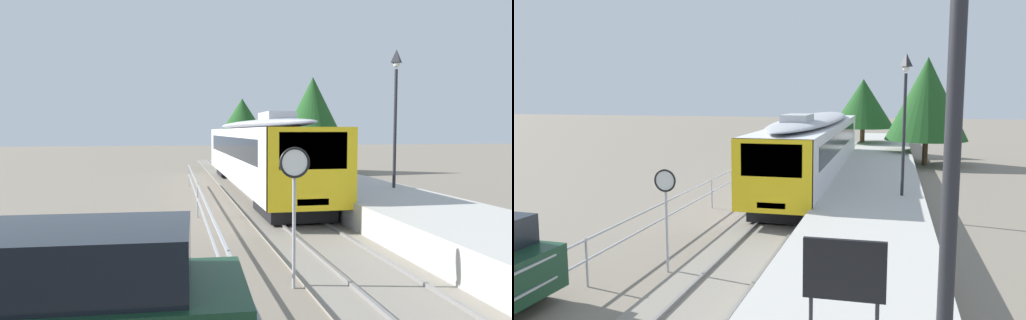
{
  "view_description": "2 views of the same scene",
  "coord_description": "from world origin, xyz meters",
  "views": [
    {
      "loc": [
        -4.13,
        5.22,
        3.11
      ],
      "look_at": [
        -1.0,
        21.82,
        2.0
      ],
      "focal_mm": 30.83,
      "sensor_mm": 36.0,
      "label": 1
    },
    {
      "loc": [
        3.95,
        1.21,
        4.78
      ],
      "look_at": [
        -1.0,
        21.82,
        2.0
      ],
      "focal_mm": 35.92,
      "sensor_mm": 36.0,
      "label": 2
    }
  ],
  "objects": [
    {
      "name": "tree_behind_carpark",
      "position": [
        6.1,
        36.73,
        4.4
      ],
      "size": [
        5.41,
        5.41,
        7.14
      ],
      "color": "brown",
      "rests_on": "ground"
    },
    {
      "name": "track_rails",
      "position": [
        0.0,
        22.0,
        0.03
      ],
      "size": [
        3.2,
        60.0,
        0.14
      ],
      "color": "gray",
      "rests_on": "ground"
    },
    {
      "name": "station_platform",
      "position": [
        3.25,
        22.0,
        0.45
      ],
      "size": [
        3.9,
        60.0,
        0.9
      ],
      "primitive_type": "cube",
      "color": "#B7B5AD",
      "rests_on": "ground"
    },
    {
      "name": "platform_lamp_mid_platform",
      "position": [
        4.37,
        21.05,
        4.62
      ],
      "size": [
        0.34,
        0.34,
        5.35
      ],
      "color": "#232328",
      "rests_on": "station_platform"
    },
    {
      "name": "ground_plane",
      "position": [
        -3.0,
        22.0,
        0.0
      ],
      "size": [
        160.0,
        160.0,
        0.0
      ],
      "primitive_type": "plane",
      "color": "slate"
    },
    {
      "name": "parked_suv_dark_green",
      "position": [
        -5.55,
        10.36,
        1.06
      ],
      "size": [
        4.69,
        2.12,
        2.04
      ],
      "color": "#143823",
      "rests_on": "ground"
    },
    {
      "name": "tree_behind_station_far",
      "position": [
        1.63,
        42.15,
        3.97
      ],
      "size": [
        4.88,
        4.88,
        5.88
      ],
      "color": "brown",
      "rests_on": "ground"
    },
    {
      "name": "commuter_train",
      "position": [
        0.0,
        27.38,
        2.15
      ],
      "size": [
        2.82,
        19.36,
        3.74
      ],
      "color": "silver",
      "rests_on": "track_rails"
    },
    {
      "name": "speed_limit_sign",
      "position": [
        -1.82,
        13.43,
        2.12
      ],
      "size": [
        0.61,
        0.1,
        2.81
      ],
      "color": "#9EA0A5",
      "rests_on": "ground"
    },
    {
      "name": "carpark_fence",
      "position": [
        -3.3,
        12.0,
        0.91
      ],
      "size": [
        0.06,
        36.06,
        1.25
      ],
      "color": "#9EA0A5",
      "rests_on": "ground"
    }
  ]
}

